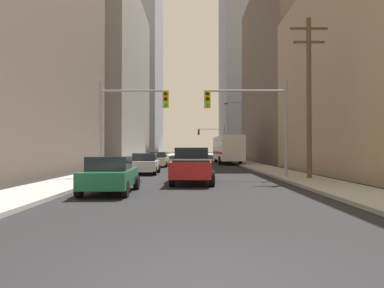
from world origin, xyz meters
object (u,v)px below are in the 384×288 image
object	(u,v)px
sedan_beige	(158,159)
traffic_signal_near_right	(249,112)
sedan_green	(110,175)
traffic_signal_far_right	(212,136)
sedan_silver	(144,163)
traffic_signal_near_left	(130,112)
city_bus	(227,148)
pickup_truck_red	(191,166)
sedan_white	(192,157)

from	to	relation	value
sedan_beige	traffic_signal_near_right	size ratio (longest dim) A/B	0.71
sedan_green	traffic_signal_far_right	xyz separation A→B (m)	(7.01, 48.21, 3.32)
sedan_silver	traffic_signal_near_left	distance (m)	5.29
city_bus	pickup_truck_red	size ratio (longest dim) A/B	2.12
traffic_signal_near_left	traffic_signal_far_right	bearing A→B (deg)	79.79
sedan_beige	traffic_signal_far_right	distance (m)	27.87
traffic_signal_near_right	sedan_beige	bearing A→B (deg)	115.69
sedan_beige	traffic_signal_far_right	bearing A→B (deg)	75.24
city_bus	traffic_signal_near_right	size ratio (longest dim) A/B	1.93
pickup_truck_red	sedan_beige	distance (m)	17.32
traffic_signal_far_right	city_bus	bearing A→B (deg)	-87.73
traffic_signal_near_left	traffic_signal_far_right	distance (m)	41.83
city_bus	traffic_signal_far_right	size ratio (longest dim) A/B	1.93
traffic_signal_near_left	pickup_truck_red	bearing A→B (deg)	-34.35
sedan_silver	traffic_signal_near_right	world-z (taller)	traffic_signal_near_right
traffic_signal_near_left	sedan_white	bearing A→B (deg)	81.80
pickup_truck_red	traffic_signal_far_right	world-z (taller)	traffic_signal_far_right
city_bus	traffic_signal_near_left	world-z (taller)	traffic_signal_near_left
pickup_truck_red	sedan_white	world-z (taller)	pickup_truck_red
city_bus	sedan_white	size ratio (longest dim) A/B	2.74
sedan_silver	traffic_signal_near_left	size ratio (longest dim) A/B	0.71
sedan_green	sedan_white	world-z (taller)	same
city_bus	traffic_signal_far_right	distance (m)	19.01
sedan_green	traffic_signal_near_left	world-z (taller)	traffic_signal_near_left
city_bus	traffic_signal_near_right	bearing A→B (deg)	-92.23
traffic_signal_near_right	traffic_signal_far_right	world-z (taller)	same
city_bus	traffic_signal_near_right	world-z (taller)	traffic_signal_near_right
pickup_truck_red	traffic_signal_near_left	world-z (taller)	traffic_signal_near_left
sedan_white	traffic_signal_far_right	xyz separation A→B (m)	(3.55, 14.36, 3.32)
city_bus	sedan_silver	distance (m)	19.82
pickup_truck_red	sedan_beige	size ratio (longest dim) A/B	1.29
sedan_silver	sedan_white	world-z (taller)	same
pickup_truck_red	sedan_green	size ratio (longest dim) A/B	1.28
traffic_signal_far_right	sedan_green	bearing A→B (deg)	-98.27
pickup_truck_red	sedan_white	bearing A→B (deg)	89.80
city_bus	pickup_truck_red	xyz separation A→B (m)	(-4.40, -24.87, -1.00)
sedan_green	traffic_signal_near_right	distance (m)	10.40
pickup_truck_red	sedan_silver	world-z (taller)	pickup_truck_red
sedan_silver	pickup_truck_red	bearing A→B (deg)	-63.03
sedan_silver	traffic_signal_near_left	xyz separation A→B (m)	(-0.35, -4.13, 3.29)
sedan_silver	traffic_signal_far_right	distance (m)	37.86
sedan_beige	sedan_green	bearing A→B (deg)	-89.89
city_bus	pickup_truck_red	bearing A→B (deg)	-100.03
sedan_white	sedan_beige	bearing A→B (deg)	-105.77
city_bus	traffic_signal_far_right	xyz separation A→B (m)	(-0.75, 18.87, 2.16)
sedan_green	traffic_signal_near_left	size ratio (longest dim) A/B	0.71
city_bus	sedan_silver	size ratio (longest dim) A/B	2.73
sedan_beige	sedan_white	bearing A→B (deg)	74.23
sedan_silver	sedan_beige	distance (m)	10.29
city_bus	traffic_signal_near_left	bearing A→B (deg)	-110.10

